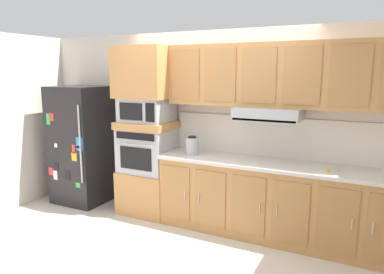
% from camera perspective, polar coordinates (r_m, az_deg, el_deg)
% --- Properties ---
extents(ground_plane, '(9.60, 9.60, 0.00)m').
position_cam_1_polar(ground_plane, '(4.24, -2.00, -17.27)').
color(ground_plane, beige).
extents(back_kitchen_wall, '(6.20, 0.12, 2.50)m').
position_cam_1_polar(back_kitchen_wall, '(4.81, 4.24, 1.79)').
color(back_kitchen_wall, beige).
rests_on(back_kitchen_wall, ground).
extents(side_panel_left, '(0.12, 7.10, 2.50)m').
position_cam_1_polar(side_panel_left, '(5.71, -27.62, 1.98)').
color(side_panel_left, beige).
rests_on(side_panel_left, ground).
extents(refrigerator, '(0.76, 0.73, 1.76)m').
position_cam_1_polar(refrigerator, '(5.65, -17.26, -1.19)').
color(refrigerator, black).
rests_on(refrigerator, ground).
extents(oven_base_cabinet, '(0.74, 0.62, 0.60)m').
position_cam_1_polar(oven_base_cabinet, '(5.15, -6.94, -8.60)').
color(oven_base_cabinet, '#B77F47').
rests_on(oven_base_cabinet, ground).
extents(built_in_oven, '(0.70, 0.62, 0.60)m').
position_cam_1_polar(built_in_oven, '(4.98, -7.10, -2.06)').
color(built_in_oven, '#A8AAAF').
rests_on(built_in_oven, oven_base_cabinet).
extents(appliance_mid_shelf, '(0.74, 0.62, 0.10)m').
position_cam_1_polar(appliance_mid_shelf, '(4.92, -7.18, 1.92)').
color(appliance_mid_shelf, '#B77F47').
rests_on(appliance_mid_shelf, built_in_oven).
extents(microwave, '(0.64, 0.54, 0.32)m').
position_cam_1_polar(microwave, '(4.89, -7.25, 4.35)').
color(microwave, '#A8AAAF').
rests_on(microwave, appliance_mid_shelf).
extents(appliance_upper_cabinet, '(0.74, 0.62, 0.68)m').
position_cam_1_polar(appliance_upper_cabinet, '(4.87, -7.37, 10.22)').
color(appliance_upper_cabinet, '#B77F47').
rests_on(appliance_upper_cabinet, microwave).
extents(lower_cabinet_run, '(2.85, 0.63, 0.88)m').
position_cam_1_polar(lower_cabinet_run, '(4.41, 13.14, -10.14)').
color(lower_cabinet_run, '#B77F47').
rests_on(lower_cabinet_run, ground).
extents(countertop_slab, '(2.89, 0.64, 0.04)m').
position_cam_1_polar(countertop_slab, '(4.28, 13.41, -4.35)').
color(countertop_slab, beige).
rests_on(countertop_slab, lower_cabinet_run).
extents(backsplash_panel, '(2.89, 0.02, 0.50)m').
position_cam_1_polar(backsplash_panel, '(4.50, 14.40, -0.16)').
color(backsplash_panel, silver).
rests_on(backsplash_panel, countertop_slab).
extents(upper_cabinet_with_hood, '(2.85, 0.48, 0.88)m').
position_cam_1_polar(upper_cabinet_with_hood, '(4.27, 14.24, 9.18)').
color(upper_cabinet_with_hood, '#B77F47').
rests_on(upper_cabinet_with_hood, backsplash_panel).
extents(screwdriver, '(0.15, 0.14, 0.03)m').
position_cam_1_polar(screwdriver, '(4.12, 21.09, -4.86)').
color(screwdriver, yellow).
rests_on(screwdriver, countertop_slab).
extents(electric_kettle, '(0.17, 0.17, 0.24)m').
position_cam_1_polar(electric_kettle, '(4.56, 0.02, -1.42)').
color(electric_kettle, '#A8AAAF').
rests_on(electric_kettle, countertop_slab).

